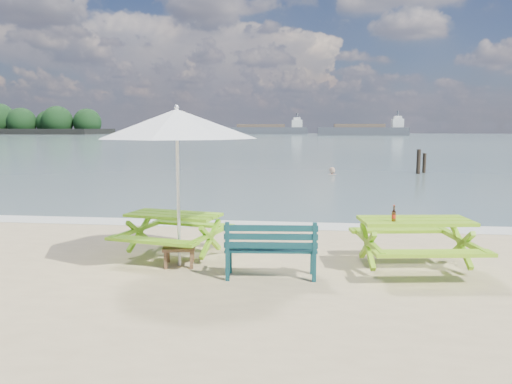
# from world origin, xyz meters

# --- Properties ---
(sea) EXTENTS (300.00, 300.00, 0.00)m
(sea) POSITION_xyz_m (0.00, 85.00, 0.00)
(sea) COLOR slate
(sea) RESTS_ON ground
(foam_strip) EXTENTS (22.00, 0.90, 0.01)m
(foam_strip) POSITION_xyz_m (0.00, 4.60, 0.01)
(foam_strip) COLOR silver
(foam_strip) RESTS_ON ground
(picnic_table_left) EXTENTS (1.97, 2.11, 0.78)m
(picnic_table_left) POSITION_xyz_m (-1.48, 1.59, 0.37)
(picnic_table_left) COLOR #73B61B
(picnic_table_left) RESTS_ON ground
(picnic_table_right) EXTENTS (2.01, 2.17, 0.83)m
(picnic_table_right) POSITION_xyz_m (2.63, 1.24, 0.40)
(picnic_table_right) COLOR #80B91C
(picnic_table_right) RESTS_ON ground
(park_bench) EXTENTS (1.44, 0.59, 0.86)m
(park_bench) POSITION_xyz_m (0.36, 0.55, 0.27)
(park_bench) COLOR #0E363B
(park_bench) RESTS_ON ground
(side_table) EXTENTS (0.62, 0.62, 0.34)m
(side_table) POSITION_xyz_m (-1.22, 1.01, 0.18)
(side_table) COLOR brown
(side_table) RESTS_ON ground
(patio_umbrella) EXTENTS (3.09, 3.09, 2.59)m
(patio_umbrella) POSITION_xyz_m (-1.22, 1.01, 2.36)
(patio_umbrella) COLOR silver
(patio_umbrella) RESTS_ON ground
(beer_bottle) EXTENTS (0.07, 0.07, 0.26)m
(beer_bottle) POSITION_xyz_m (2.25, 1.01, 0.92)
(beer_bottle) COLOR brown
(beer_bottle) RESTS_ON picnic_table_right
(swimmer) EXTENTS (0.63, 0.43, 1.67)m
(swimmer) POSITION_xyz_m (1.77, 17.58, -0.48)
(swimmer) COLOR tan
(swimmer) RESTS_ON ground
(mooring_pilings) EXTENTS (0.58, 0.78, 1.40)m
(mooring_pilings) POSITION_xyz_m (6.13, 18.53, 0.46)
(mooring_pilings) COLOR black
(mooring_pilings) RESTS_ON ground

